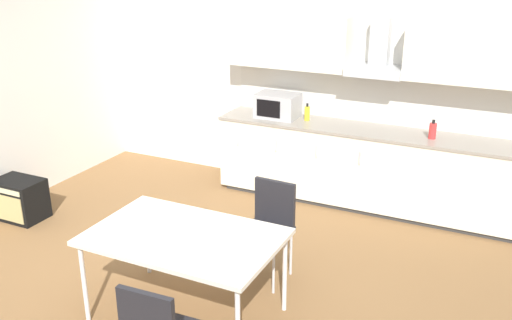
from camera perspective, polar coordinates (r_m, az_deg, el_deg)
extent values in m
cube|color=brown|center=(5.09, -7.11, -12.64)|extent=(8.05, 7.93, 0.02)
cube|color=silver|center=(6.81, 4.69, 9.17)|extent=(6.44, 0.10, 2.86)
cube|color=#333333|center=(6.65, 10.73, -4.16)|extent=(3.27, 0.54, 0.05)
cube|color=silver|center=(6.49, 10.97, -0.66)|extent=(3.41, 0.59, 0.82)
cube|color=gray|center=(6.35, 11.23, 2.93)|extent=(3.43, 0.61, 0.03)
cube|color=silver|center=(6.64, -1.86, 2.08)|extent=(0.01, 0.01, 0.14)
cube|color=silver|center=(6.44, 2.00, 1.49)|extent=(0.01, 0.01, 0.14)
cube|color=silver|center=(6.27, 6.07, 0.87)|extent=(0.01, 0.01, 0.14)
cube|color=silver|center=(6.14, 10.35, 0.20)|extent=(0.01, 0.01, 0.14)
cube|color=silver|center=(6.54, 12.04, 5.84)|extent=(3.41, 0.02, 0.51)
cube|color=silver|center=(6.58, 3.43, 11.82)|extent=(1.40, 0.34, 0.60)
cube|color=silver|center=(6.12, 21.35, 9.84)|extent=(1.40, 0.34, 0.60)
cube|color=#B7BABF|center=(6.29, 11.88, 8.73)|extent=(0.60, 0.40, 0.10)
cube|color=#B7BABF|center=(6.35, 12.31, 11.33)|extent=(0.20, 0.16, 0.55)
cube|color=#ADADB2|center=(6.64, 2.18, 5.47)|extent=(0.48, 0.34, 0.28)
cube|color=black|center=(6.51, 1.24, 5.16)|extent=(0.29, 0.01, 0.20)
cylinder|color=red|center=(6.16, 17.24, 2.79)|extent=(0.08, 0.08, 0.16)
cylinder|color=black|center=(6.13, 17.34, 3.68)|extent=(0.03, 0.03, 0.04)
cylinder|color=yellow|center=(6.55, 5.13, 4.66)|extent=(0.06, 0.06, 0.16)
cylinder|color=black|center=(6.53, 5.16, 5.50)|extent=(0.02, 0.02, 0.04)
cube|color=silver|center=(4.38, -7.20, -7.64)|extent=(1.44, 0.93, 0.04)
cylinder|color=silver|center=(4.65, -16.80, -11.76)|extent=(0.04, 0.04, 0.68)
cylinder|color=silver|center=(5.18, -10.85, -7.70)|extent=(0.04, 0.04, 0.68)
cylinder|color=silver|center=(4.60, 2.89, -11.20)|extent=(0.04, 0.04, 0.68)
cube|color=black|center=(4.95, 0.92, -7.29)|extent=(0.42, 0.42, 0.04)
cube|color=black|center=(5.00, 1.90, -4.21)|extent=(0.38, 0.06, 0.40)
cylinder|color=silver|center=(4.86, 1.76, -11.01)|extent=(0.02, 0.02, 0.43)
cylinder|color=silver|center=(5.00, -1.76, -10.04)|extent=(0.02, 0.02, 0.43)
cylinder|color=silver|center=(5.13, 3.51, -9.25)|extent=(0.02, 0.02, 0.43)
cylinder|color=silver|center=(5.26, 0.12, -8.39)|extent=(0.02, 0.02, 0.43)
cube|color=black|center=(6.65, -22.54, -3.62)|extent=(0.52, 0.36, 0.44)
cube|color=tan|center=(6.55, -23.67, -4.45)|extent=(0.44, 0.01, 0.29)
cube|color=beige|center=(6.48, -23.91, -2.86)|extent=(0.44, 0.01, 0.05)
cone|color=silver|center=(4.03, -7.77, 3.99)|extent=(0.32, 0.32, 0.22)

